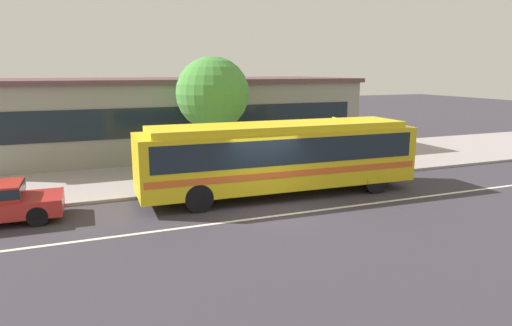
{
  "coord_description": "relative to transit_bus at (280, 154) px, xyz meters",
  "views": [
    {
      "loc": [
        -6.11,
        -14.03,
        4.81
      ],
      "look_at": [
        0.23,
        1.78,
        1.3
      ],
      "focal_mm": 31.76,
      "sensor_mm": 36.0,
      "label": 1
    }
  ],
  "objects": [
    {
      "name": "pedestrian_waiting_near_sign",
      "position": [
        2.29,
        3.02,
        -0.57
      ],
      "size": [
        0.45,
        0.45,
        1.63
      ],
      "color": "#1A304D",
      "rests_on": "sidewalk_slab"
    },
    {
      "name": "street_tree_near_stop",
      "position": [
        -1.23,
        4.78,
        2.09
      ],
      "size": [
        3.4,
        3.4,
        5.32
      ],
      "color": "brown",
      "rests_on": "sidewalk_slab"
    },
    {
      "name": "sidewalk_slab",
      "position": [
        -1.14,
        5.35,
        -1.57
      ],
      "size": [
        60.0,
        8.0,
        0.12
      ],
      "primitive_type": "cube",
      "color": "#9F9494",
      "rests_on": "ground_plane"
    },
    {
      "name": "ground_plane",
      "position": [
        -1.14,
        -1.59,
        -1.63
      ],
      "size": [
        120.0,
        120.0,
        0.0
      ],
      "primitive_type": "plane",
      "color": "#37333C"
    },
    {
      "name": "station_building",
      "position": [
        -1.9,
        11.21,
        0.54
      ],
      "size": [
        21.14,
        8.6,
        4.34
      ],
      "color": "gray",
      "rests_on": "ground_plane"
    },
    {
      "name": "bus_stop_sign",
      "position": [
        3.59,
        1.93,
        0.15
      ],
      "size": [
        0.11,
        0.44,
        2.61
      ],
      "color": "gray",
      "rests_on": "sidewalk_slab"
    },
    {
      "name": "transit_bus",
      "position": [
        0.0,
        0.0,
        0.0
      ],
      "size": [
        10.91,
        2.83,
        2.81
      ],
      "color": "gold",
      "rests_on": "ground_plane"
    },
    {
      "name": "lane_stripe_center",
      "position": [
        -1.14,
        -2.39,
        -1.63
      ],
      "size": [
        56.0,
        0.16,
        0.01
      ],
      "primitive_type": "cube",
      "color": "silver",
      "rests_on": "ground_plane"
    }
  ]
}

